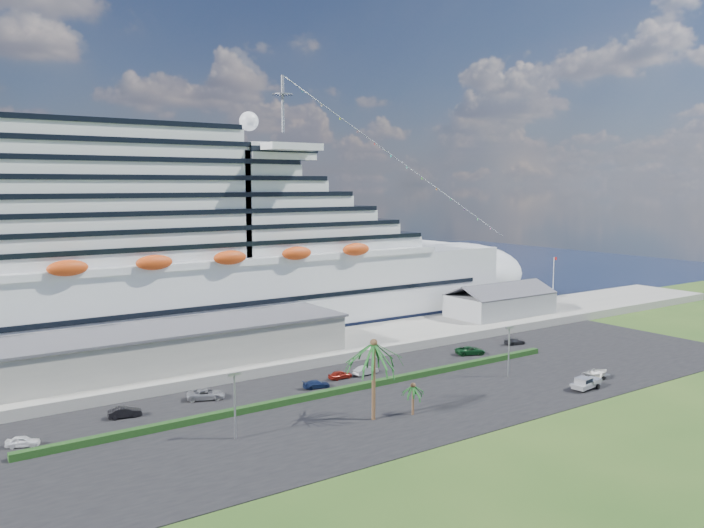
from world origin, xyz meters
TOP-DOWN VIEW (x-y plane):
  - ground at (0.00, 0.00)m, footprint 420.00×420.00m
  - asphalt_lot at (0.00, 11.00)m, footprint 140.00×38.00m
  - wharf at (0.00, 40.00)m, footprint 240.00×20.00m
  - water at (0.00, 130.00)m, footprint 420.00×160.00m
  - cruise_ship at (-21.53, 64.00)m, footprint 191.00×38.00m
  - terminal_building at (-25.00, 40.00)m, footprint 61.00×15.00m
  - port_shed at (52.00, 40.00)m, footprint 24.00×12.31m
  - flagpole at (70.04, 40.00)m, footprint 1.08×0.16m
  - hedge at (-8.00, 16.00)m, footprint 88.00×1.10m
  - lamp_post_left at (-28.00, 8.00)m, footprint 1.60×0.35m
  - lamp_post_right at (20.00, 8.00)m, footprint 1.60×0.35m
  - palm_tall at (-10.00, 4.00)m, footprint 8.82×8.82m
  - palm_short at (-4.50, 2.50)m, footprint 3.53×3.53m
  - parked_car_0 at (-49.87, 19.93)m, footprint 4.10×2.96m
  - parked_car_1 at (-36.89, 23.42)m, footprint 4.53×2.18m
  - parked_car_2 at (-24.90, 24.59)m, footprint 6.01×4.44m
  - parked_car_3 at (-8.83, 20.28)m, footprint 4.46×2.44m
  - parked_car_4 at (-3.09, 22.37)m, footprint 3.95×1.60m
  - parked_car_5 at (1.66, 21.98)m, footprint 4.52×2.02m
  - parked_car_6 at (25.19, 21.96)m, footprint 6.03×4.42m
  - parked_car_7 at (37.93, 22.87)m, footprint 4.54×2.54m
  - pickup_truck at (24.44, -3.52)m, footprint 5.66×2.66m
  - boat_trailer at (30.56, -1.12)m, footprint 5.67×3.67m

SIDE VIEW (x-z plane):
  - ground at x=0.00m, z-range 0.00..0.00m
  - water at x=0.00m, z-range 0.00..0.02m
  - asphalt_lot at x=0.00m, z-range 0.00..0.12m
  - hedge at x=-8.00m, z-range 0.12..1.02m
  - parked_car_3 at x=-8.83m, z-range 0.12..1.34m
  - parked_car_7 at x=37.93m, z-range 0.12..1.36m
  - parked_car_0 at x=-49.87m, z-range 0.12..1.42m
  - parked_car_4 at x=-3.09m, z-range 0.12..1.46m
  - parked_car_1 at x=-36.89m, z-range 0.12..1.55m
  - parked_car_5 at x=1.66m, z-range 0.12..1.56m
  - parked_car_2 at x=-24.90m, z-range 0.12..1.64m
  - parked_car_6 at x=25.19m, z-range 0.12..1.64m
  - wharf at x=0.00m, z-range 0.00..1.80m
  - pickup_truck at x=24.44m, z-range 0.21..2.13m
  - boat_trailer at x=30.56m, z-range 0.39..2.01m
  - palm_short at x=-4.50m, z-range 1.38..5.95m
  - port_shed at x=52.00m, z-range 0.71..8.08m
  - terminal_building at x=-25.00m, z-range 1.86..8.16m
  - lamp_post_left at x=-28.00m, z-range 1.21..9.48m
  - lamp_post_right at x=20.00m, z-range 1.21..9.48m
  - flagpole at x=70.04m, z-range 2.27..14.27m
  - palm_tall at x=-10.00m, z-range 3.64..14.77m
  - cruise_ship at x=-21.53m, z-range -10.31..43.69m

